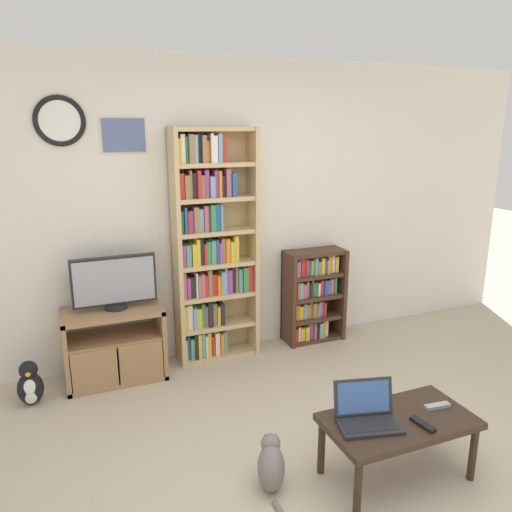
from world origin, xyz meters
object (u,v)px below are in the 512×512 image
(penguin_figurine, at_px, (30,385))
(television, at_px, (114,283))
(bookshelf_tall, at_px, (211,249))
(laptop, at_px, (367,413))
(tv_stand, at_px, (115,345))
(remote_near_laptop, at_px, (423,424))
(coffee_table, at_px, (398,425))
(bookshelf_short, at_px, (312,295))
(remote_far_from_laptop, at_px, (437,406))
(cat, at_px, (271,465))

(penguin_figurine, bearing_deg, television, 15.86)
(bookshelf_tall, height_order, laptop, bookshelf_tall)
(laptop, relative_size, penguin_figurine, 1.14)
(tv_stand, xyz_separation_m, remote_near_laptop, (1.47, -1.95, 0.10))
(laptop, xyz_separation_m, penguin_figurine, (-1.83, 1.65, -0.29))
(remote_near_laptop, bearing_deg, coffee_table, 116.53)
(bookshelf_short, relative_size, laptop, 2.26)
(bookshelf_tall, height_order, remote_far_from_laptop, bookshelf_tall)
(television, bearing_deg, coffee_table, -54.21)
(television, bearing_deg, cat, -69.36)
(bookshelf_short, relative_size, cat, 1.89)
(laptop, distance_m, penguin_figurine, 2.48)
(television, xyz_separation_m, remote_near_laptop, (1.43, -1.99, -0.42))
(laptop, bearing_deg, penguin_figurine, 151.65)
(laptop, xyz_separation_m, cat, (-0.52, 0.16, -0.30))
(coffee_table, height_order, laptop, laptop)
(cat, bearing_deg, penguin_figurine, 152.55)
(coffee_table, height_order, cat, coffee_table)
(tv_stand, xyz_separation_m, coffee_table, (1.39, -1.84, 0.04))
(remote_far_from_laptop, relative_size, penguin_figurine, 0.47)
(coffee_table, distance_m, cat, 0.78)
(bookshelf_tall, distance_m, coffee_table, 2.13)
(remote_near_laptop, relative_size, cat, 0.35)
(laptop, relative_size, cat, 0.84)
(laptop, distance_m, remote_near_laptop, 0.32)
(cat, relative_size, penguin_figurine, 1.36)
(bookshelf_tall, height_order, cat, bookshelf_tall)
(remote_far_from_laptop, bearing_deg, bookshelf_short, -0.18)
(bookshelf_tall, distance_m, laptop, 2.03)
(bookshelf_short, bearing_deg, penguin_figurine, -173.97)
(tv_stand, relative_size, bookshelf_tall, 0.39)
(coffee_table, bearing_deg, television, 125.79)
(cat, bearing_deg, remote_near_laptop, -0.33)
(television, distance_m, coffee_table, 2.37)
(television, distance_m, bookshelf_tall, 0.85)
(tv_stand, distance_m, bookshelf_short, 1.87)
(coffee_table, relative_size, penguin_figurine, 2.53)
(tv_stand, distance_m, cat, 1.78)
(remote_near_laptop, bearing_deg, cat, 151.48)
(bookshelf_short, xyz_separation_m, remote_near_laptop, (-0.40, -2.06, -0.05))
(bookshelf_tall, height_order, remote_near_laptop, bookshelf_tall)
(coffee_table, xyz_separation_m, penguin_figurine, (-2.04, 1.69, -0.18))
(remote_far_from_laptop, xyz_separation_m, penguin_figurine, (-2.32, 1.68, -0.24))
(television, height_order, coffee_table, television)
(remote_far_from_laptop, distance_m, cat, 1.06)
(bookshelf_tall, xyz_separation_m, cat, (-0.20, -1.76, -0.86))
(coffee_table, relative_size, laptop, 2.21)
(penguin_figurine, bearing_deg, laptop, -41.95)
(tv_stand, distance_m, television, 0.52)
(remote_near_laptop, bearing_deg, television, 118.57)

